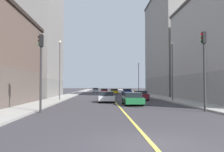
% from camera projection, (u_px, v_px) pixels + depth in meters
% --- Properties ---
extents(ground_plane, '(400.00, 400.00, 0.00)m').
position_uv_depth(ground_plane, '(152.00, 144.00, 8.36)').
color(ground_plane, '#373438').
rests_on(ground_plane, ground).
extents(sidewalk_left, '(2.93, 168.00, 0.15)m').
position_uv_depth(sidewalk_left, '(143.00, 94.00, 57.64)').
color(sidewalk_left, '#9E9B93').
rests_on(sidewalk_left, ground).
extents(sidewalk_right, '(2.93, 168.00, 0.15)m').
position_uv_depth(sidewalk_right, '(74.00, 94.00, 56.91)').
color(sidewalk_right, '#9E9B93').
rests_on(sidewalk_right, ground).
extents(lane_center_stripe, '(0.16, 154.00, 0.01)m').
position_uv_depth(lane_center_stripe, '(108.00, 94.00, 57.27)').
color(lane_center_stripe, '#E5D14C').
rests_on(lane_center_stripe, ground).
extents(building_left_mid, '(11.56, 22.02, 21.55)m').
position_uv_depth(building_left_mid, '(181.00, 44.00, 52.18)').
color(building_left_mid, slate).
rests_on(building_left_mid, ground).
extents(building_right_midblock, '(11.56, 15.47, 21.73)m').
position_uv_depth(building_right_midblock, '(25.00, 35.00, 43.24)').
color(building_right_midblock, slate).
rests_on(building_right_midblock, ground).
extents(traffic_light_left_near, '(0.40, 0.32, 6.19)m').
position_uv_depth(traffic_light_left_near, '(204.00, 60.00, 18.97)').
color(traffic_light_left_near, '#2D2D2D').
rests_on(traffic_light_left_near, ground).
extents(traffic_light_right_near, '(0.40, 0.32, 5.84)m').
position_uv_depth(traffic_light_right_near, '(41.00, 62.00, 18.40)').
color(traffic_light_right_near, '#2D2D2D').
rests_on(traffic_light_right_near, ground).
extents(street_lamp_left_near, '(0.36, 0.36, 7.41)m').
position_uv_depth(street_lamp_left_near, '(172.00, 65.00, 30.92)').
color(street_lamp_left_near, '#4C4C51').
rests_on(street_lamp_left_near, ground).
extents(street_lamp_right_near, '(0.36, 0.36, 7.90)m').
position_uv_depth(street_lamp_right_near, '(60.00, 64.00, 32.72)').
color(street_lamp_right_near, '#4C4C51').
rests_on(street_lamp_right_near, ground).
extents(street_lamp_left_far, '(0.36, 0.36, 7.39)m').
position_uv_depth(street_lamp_left_far, '(139.00, 75.00, 58.43)').
color(street_lamp_left_far, '#4C4C51').
rests_on(street_lamp_left_far, ground).
extents(car_silver, '(1.84, 4.54, 1.35)m').
position_uv_depth(car_silver, '(96.00, 90.00, 75.27)').
color(car_silver, silver).
rests_on(car_silver, ground).
extents(car_green, '(1.93, 4.17, 1.32)m').
position_uv_depth(car_green, '(133.00, 99.00, 25.35)').
color(car_green, '#1E6B38').
rests_on(car_green, ground).
extents(car_red, '(1.96, 4.44, 1.23)m').
position_uv_depth(car_red, '(104.00, 91.00, 66.13)').
color(car_red, red).
rests_on(car_red, ground).
extents(car_white, '(1.94, 3.96, 1.29)m').
position_uv_depth(car_white, '(106.00, 97.00, 29.94)').
color(car_white, white).
rests_on(car_white, ground).
extents(car_blue, '(1.99, 4.05, 1.35)m').
position_uv_depth(car_blue, '(127.00, 92.00, 53.71)').
color(car_blue, '#23389E').
rests_on(car_blue, ground).
extents(car_maroon, '(1.92, 4.21, 1.32)m').
position_uv_depth(car_maroon, '(140.00, 95.00, 34.19)').
color(car_maroon, maroon).
rests_on(car_maroon, ground).
extents(car_yellow, '(1.95, 4.15, 1.27)m').
position_uv_depth(car_yellow, '(114.00, 91.00, 59.36)').
color(car_yellow, gold).
rests_on(car_yellow, ground).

